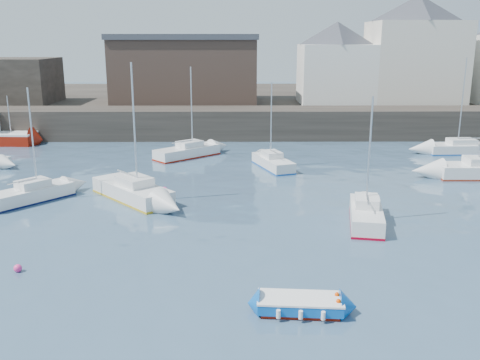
{
  "coord_description": "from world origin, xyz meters",
  "views": [
    {
      "loc": [
        -0.24,
        -19.7,
        9.88
      ],
      "look_at": [
        0.0,
        12.0,
        1.5
      ],
      "focal_mm": 40.0,
      "sensor_mm": 36.0,
      "label": 1
    }
  ],
  "objects_px": {
    "sailboat_f": "(273,162)",
    "buoy_mid": "(359,235)",
    "sailboat_g": "(464,148)",
    "sailboat_b": "(133,191)",
    "blue_dinghy": "(300,304)",
    "buoy_near": "(18,272)",
    "sailboat_c": "(366,214)",
    "sailboat_a": "(30,194)",
    "buoy_far": "(164,193)",
    "sailboat_h": "(187,151)"
  },
  "relations": [
    {
      "from": "sailboat_a",
      "to": "sailboat_c",
      "type": "xyz_separation_m",
      "value": [
        20.07,
        -4.23,
        0.03
      ]
    },
    {
      "from": "sailboat_c",
      "to": "sailboat_h",
      "type": "bearing_deg",
      "value": 123.41
    },
    {
      "from": "sailboat_a",
      "to": "buoy_mid",
      "type": "distance_m",
      "value": 20.24
    },
    {
      "from": "sailboat_b",
      "to": "buoy_mid",
      "type": "distance_m",
      "value": 14.56
    },
    {
      "from": "sailboat_b",
      "to": "sailboat_a",
      "type": "bearing_deg",
      "value": -175.75
    },
    {
      "from": "sailboat_c",
      "to": "sailboat_a",
      "type": "bearing_deg",
      "value": 168.1
    },
    {
      "from": "sailboat_g",
      "to": "sailboat_b",
      "type": "bearing_deg",
      "value": -152.56
    },
    {
      "from": "sailboat_b",
      "to": "sailboat_g",
      "type": "distance_m",
      "value": 30.37
    },
    {
      "from": "sailboat_b",
      "to": "buoy_near",
      "type": "height_order",
      "value": "sailboat_b"
    },
    {
      "from": "sailboat_a",
      "to": "sailboat_h",
      "type": "bearing_deg",
      "value": 56.29
    },
    {
      "from": "buoy_near",
      "to": "sailboat_f",
      "type": "bearing_deg",
      "value": 57.22
    },
    {
      "from": "sailboat_c",
      "to": "buoy_far",
      "type": "distance_m",
      "value": 13.46
    },
    {
      "from": "sailboat_f",
      "to": "buoy_near",
      "type": "bearing_deg",
      "value": -122.78
    },
    {
      "from": "blue_dinghy",
      "to": "sailboat_g",
      "type": "relative_size",
      "value": 0.39
    },
    {
      "from": "sailboat_g",
      "to": "buoy_mid",
      "type": "xyz_separation_m",
      "value": [
        -13.96,
        -20.56,
        -0.47
      ]
    },
    {
      "from": "blue_dinghy",
      "to": "sailboat_f",
      "type": "bearing_deg",
      "value": 88.66
    },
    {
      "from": "sailboat_a",
      "to": "buoy_far",
      "type": "distance_m",
      "value": 8.37
    },
    {
      "from": "sailboat_h",
      "to": "buoy_mid",
      "type": "height_order",
      "value": "sailboat_h"
    },
    {
      "from": "sailboat_h",
      "to": "blue_dinghy",
      "type": "bearing_deg",
      "value": -76.42
    },
    {
      "from": "sailboat_c",
      "to": "buoy_mid",
      "type": "xyz_separation_m",
      "value": [
        -0.78,
        -1.87,
        -0.53
      ]
    },
    {
      "from": "sailboat_a",
      "to": "sailboat_b",
      "type": "xyz_separation_m",
      "value": [
        6.3,
        0.47,
        0.06
      ]
    },
    {
      "from": "sailboat_h",
      "to": "buoy_far",
      "type": "relative_size",
      "value": 18.35
    },
    {
      "from": "blue_dinghy",
      "to": "sailboat_h",
      "type": "distance_m",
      "value": 27.97
    },
    {
      "from": "sailboat_b",
      "to": "buoy_far",
      "type": "height_order",
      "value": "sailboat_b"
    },
    {
      "from": "sailboat_b",
      "to": "buoy_far",
      "type": "distance_m",
      "value": 2.41
    },
    {
      "from": "sailboat_a",
      "to": "buoy_near",
      "type": "xyz_separation_m",
      "value": [
        3.31,
        -10.48,
        -0.5
      ]
    },
    {
      "from": "sailboat_g",
      "to": "sailboat_f",
      "type": "bearing_deg",
      "value": -162.39
    },
    {
      "from": "buoy_far",
      "to": "sailboat_g",
      "type": "bearing_deg",
      "value": 26.48
    },
    {
      "from": "sailboat_h",
      "to": "buoy_near",
      "type": "distance_m",
      "value": 24.11
    },
    {
      "from": "buoy_mid",
      "to": "blue_dinghy",
      "type": "bearing_deg",
      "value": -116.57
    },
    {
      "from": "sailboat_f",
      "to": "sailboat_h",
      "type": "height_order",
      "value": "sailboat_h"
    },
    {
      "from": "buoy_near",
      "to": "buoy_far",
      "type": "height_order",
      "value": "buoy_far"
    },
    {
      "from": "blue_dinghy",
      "to": "sailboat_f",
      "type": "relative_size",
      "value": 0.49
    },
    {
      "from": "blue_dinghy",
      "to": "buoy_mid",
      "type": "bearing_deg",
      "value": 63.43
    },
    {
      "from": "sailboat_f",
      "to": "sailboat_h",
      "type": "distance_m",
      "value": 8.21
    },
    {
      "from": "sailboat_g",
      "to": "buoy_mid",
      "type": "height_order",
      "value": "sailboat_g"
    },
    {
      "from": "blue_dinghy",
      "to": "buoy_near",
      "type": "bearing_deg",
      "value": 162.85
    },
    {
      "from": "sailboat_c",
      "to": "sailboat_f",
      "type": "bearing_deg",
      "value": 107.98
    },
    {
      "from": "sailboat_c",
      "to": "buoy_far",
      "type": "bearing_deg",
      "value": 152.67
    },
    {
      "from": "sailboat_b",
      "to": "sailboat_f",
      "type": "relative_size",
      "value": 1.28
    },
    {
      "from": "sailboat_a",
      "to": "buoy_near",
      "type": "height_order",
      "value": "sailboat_a"
    },
    {
      "from": "sailboat_c",
      "to": "buoy_near",
      "type": "bearing_deg",
      "value": -159.56
    },
    {
      "from": "sailboat_a",
      "to": "sailboat_h",
      "type": "distance_m",
      "value": 15.65
    },
    {
      "from": "sailboat_f",
      "to": "buoy_mid",
      "type": "distance_m",
      "value": 15.43
    },
    {
      "from": "sailboat_c",
      "to": "buoy_far",
      "type": "relative_size",
      "value": 16.67
    },
    {
      "from": "sailboat_c",
      "to": "buoy_mid",
      "type": "height_order",
      "value": "sailboat_c"
    },
    {
      "from": "blue_dinghy",
      "to": "sailboat_c",
      "type": "bearing_deg",
      "value": 64.17
    },
    {
      "from": "sailboat_a",
      "to": "sailboat_b",
      "type": "height_order",
      "value": "sailboat_b"
    },
    {
      "from": "buoy_far",
      "to": "sailboat_f",
      "type": "bearing_deg",
      "value": 42.27
    },
    {
      "from": "sailboat_b",
      "to": "buoy_mid",
      "type": "height_order",
      "value": "sailboat_b"
    }
  ]
}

